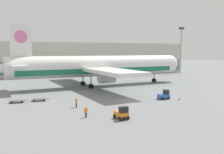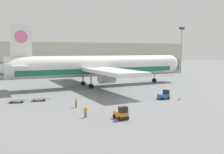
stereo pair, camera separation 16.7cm
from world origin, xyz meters
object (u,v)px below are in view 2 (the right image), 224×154
at_px(baggage_tug_foreground, 121,113).
at_px(baggage_tug_mid, 164,95).
at_px(baggage_dolly_second, 39,99).
at_px(traffic_cone_near, 179,98).
at_px(light_mast, 181,47).
at_px(ground_crew_near, 76,102).
at_px(airplane_main, 97,67).
at_px(baggage_dolly_lead, 17,101).
at_px(ground_crew_far, 85,111).

xyz_separation_m(baggage_tug_foreground, baggage_tug_mid, (15.11, 11.02, 0.00)).
relative_size(baggage_dolly_second, traffic_cone_near, 5.91).
height_order(light_mast, baggage_tug_mid, light_mast).
xyz_separation_m(baggage_tug_foreground, baggage_dolly_second, (-10.07, 19.18, -0.49)).
distance_m(light_mast, ground_crew_near, 83.38).
xyz_separation_m(airplane_main, traffic_cone_near, (9.27, -26.48, -5.53)).
distance_m(ground_crew_near, traffic_cone_near, 22.19).
bearing_deg(baggage_tug_foreground, airplane_main, 159.56).
distance_m(baggage_dolly_lead, ground_crew_far, 18.78).
xyz_separation_m(light_mast, ground_crew_near, (-63.75, -52.51, -11.46)).
relative_size(ground_crew_far, traffic_cone_near, 2.72).
xyz_separation_m(airplane_main, baggage_dolly_second, (-18.45, -16.36, -5.45)).
relative_size(light_mast, baggage_tug_foreground, 8.24).
distance_m(airplane_main, ground_crew_far, 35.55).
bearing_deg(ground_crew_far, baggage_tug_foreground, -19.52).
bearing_deg(airplane_main, baggage_tug_mid, -79.11).
bearing_deg(baggage_dolly_second, baggage_dolly_lead, -170.31).
distance_m(light_mast, baggage_dolly_second, 82.75).
distance_m(baggage_dolly_second, ground_crew_near, 10.61).
height_order(airplane_main, baggage_dolly_second, airplane_main).
distance_m(light_mast, traffic_cone_near, 68.97).
height_order(airplane_main, ground_crew_near, airplane_main).
bearing_deg(light_mast, ground_crew_far, -136.98).
distance_m(baggage_tug_foreground, baggage_dolly_lead, 23.88).
xyz_separation_m(baggage_dolly_second, traffic_cone_near, (27.72, -10.12, -0.08)).
height_order(light_mast, ground_crew_near, light_mast).
relative_size(airplane_main, baggage_dolly_lead, 15.39).
bearing_deg(baggage_dolly_second, airplane_main, 49.30).
xyz_separation_m(airplane_main, baggage_dolly_lead, (-22.79, -16.51, -5.45)).
bearing_deg(baggage_tug_foreground, ground_crew_near, -163.36).
bearing_deg(baggage_dolly_second, traffic_cone_near, -12.30).
distance_m(light_mast, ground_crew_far, 88.41).
xyz_separation_m(ground_crew_near, ground_crew_far, (-0.34, -7.29, -0.07)).
height_order(airplane_main, baggage_tug_mid, airplane_main).
height_order(light_mast, airplane_main, light_mast).
bearing_deg(ground_crew_far, light_mast, 54.42).
relative_size(baggage_tug_foreground, ground_crew_far, 1.50).
distance_m(airplane_main, baggage_tug_mid, 25.91).
bearing_deg(baggage_tug_mid, baggage_dolly_second, 165.50).
height_order(baggage_tug_mid, ground_crew_far, baggage_tug_mid).
height_order(baggage_tug_foreground, baggage_dolly_lead, baggage_tug_foreground).
xyz_separation_m(baggage_dolly_lead, ground_crew_far, (9.58, -16.14, 0.63)).
distance_m(baggage_dolly_second, ground_crew_far, 17.12).
bearing_deg(light_mast, baggage_dolly_lead, -149.35).
xyz_separation_m(baggage_tug_foreground, baggage_dolly_lead, (-14.41, 19.04, -0.49)).
xyz_separation_m(baggage_dolly_lead, ground_crew_near, (9.92, -8.85, 0.70)).
xyz_separation_m(light_mast, baggage_tug_mid, (-44.15, -51.67, -11.67)).
relative_size(airplane_main, ground_crew_near, 31.68).
distance_m(baggage_tug_mid, traffic_cone_near, 3.25).
height_order(baggage_dolly_lead, ground_crew_far, ground_crew_far).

